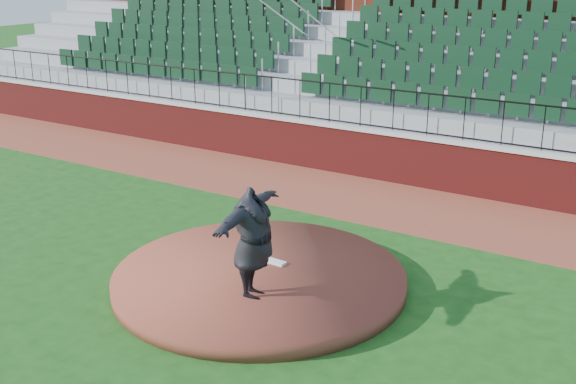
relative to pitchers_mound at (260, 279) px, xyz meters
The scene contains 10 objects.
ground 0.35m from the pitchers_mound, 133.56° to the right, with size 90.00×90.00×0.00m, color #184A15.
warning_track 5.17m from the pitchers_mound, 92.51° to the left, with size 34.00×3.20×0.01m, color brown.
field_wall 6.78m from the pitchers_mound, 91.92° to the left, with size 34.00×0.35×1.20m, color maroon.
wall_cap 6.86m from the pitchers_mound, 91.92° to the left, with size 34.00×0.45×0.10m, color #B7B7B7.
wall_railing 6.97m from the pitchers_mound, 91.92° to the left, with size 34.00×0.05×1.00m, color black, non-canonical shape.
seating_stands 9.74m from the pitchers_mound, 91.37° to the left, with size 34.00×5.10×4.60m, color gray, non-canonical shape.
concourse_wall 12.57m from the pitchers_mound, 91.05° to the left, with size 34.00×0.50×5.50m, color maroon.
pitchers_mound is the anchor object (origin of this frame).
pitching_rubber 0.50m from the pitchers_mound, 103.10° to the left, with size 0.65×0.16×0.04m, color white.
pitcher 1.37m from the pitchers_mound, 60.88° to the right, with size 2.23×0.61×1.82m, color black.
Camera 1 is at (6.65, -8.91, 5.38)m, focal length 44.57 mm.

